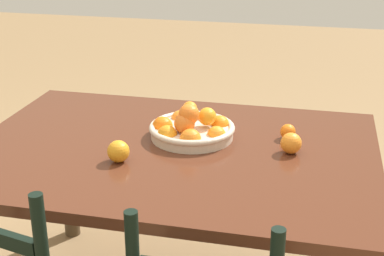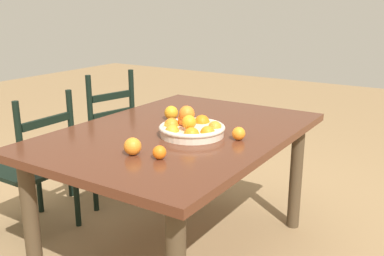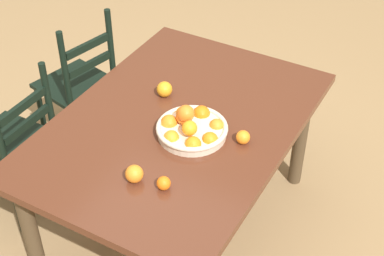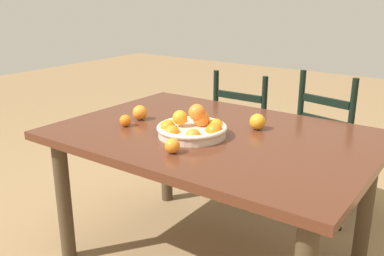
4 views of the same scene
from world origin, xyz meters
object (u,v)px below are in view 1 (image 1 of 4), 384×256
object	(u,v)px
orange_loose_1	(190,109)
orange_loose_3	(288,132)
orange_loose_0	(291,143)
orange_loose_2	(118,151)
dining_table	(172,170)
fruit_bowl	(192,129)

from	to	relation	value
orange_loose_1	orange_loose_3	xyz separation A→B (m)	(-0.43, 0.16, -0.00)
orange_loose_0	orange_loose_2	xyz separation A→B (m)	(0.59, 0.21, 0.00)
dining_table	orange_loose_0	xyz separation A→B (m)	(-0.44, -0.05, 0.13)
orange_loose_0	orange_loose_3	xyz separation A→B (m)	(0.02, -0.13, -0.01)
orange_loose_0	orange_loose_1	distance (m)	0.54
orange_loose_3	fruit_bowl	bearing A→B (deg)	11.62
fruit_bowl	orange_loose_0	xyz separation A→B (m)	(-0.39, 0.06, -0.00)
orange_loose_0	orange_loose_3	bearing A→B (deg)	-81.24
fruit_bowl	orange_loose_1	distance (m)	0.25
dining_table	orange_loose_0	world-z (taller)	orange_loose_0
orange_loose_1	dining_table	bearing A→B (deg)	91.86
fruit_bowl	orange_loose_2	xyz separation A→B (m)	(0.20, 0.27, 0.00)
orange_loose_1	orange_loose_2	distance (m)	0.53
orange_loose_1	orange_loose_2	bearing A→B (deg)	74.35
dining_table	fruit_bowl	size ratio (longest dim) A/B	4.54
orange_loose_0	orange_loose_3	distance (m)	0.13
orange_loose_1	orange_loose_0	bearing A→B (deg)	146.94
fruit_bowl	orange_loose_0	distance (m)	0.39
orange_loose_0	orange_loose_1	world-z (taller)	orange_loose_0
orange_loose_3	orange_loose_0	bearing A→B (deg)	98.76
orange_loose_0	orange_loose_2	world-z (taller)	orange_loose_2
fruit_bowl	orange_loose_3	world-z (taller)	fruit_bowl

